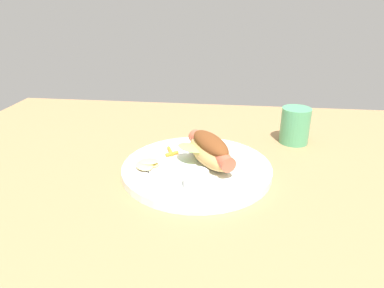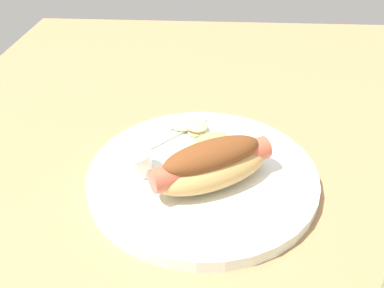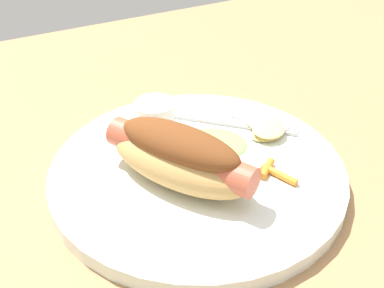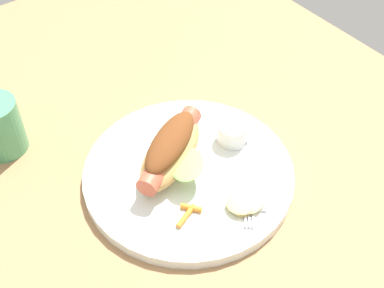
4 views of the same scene
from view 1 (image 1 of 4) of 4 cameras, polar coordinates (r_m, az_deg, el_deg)
The scene contains 9 objects.
ground_plane at distance 68.65cm, azimuth -1.29°, elevation -4.83°, with size 120.00×90.00×1.80cm, color #9E754C.
plate at distance 66.54cm, azimuth 0.80°, elevation -4.14°, with size 28.75×28.75×1.60cm, color white.
hot_dog at distance 66.04cm, azimuth 2.99°, elevation -0.86°, with size 13.59×15.44×5.78cm.
sauce_ramekin at distance 58.01cm, azimuth 0.68°, elevation -5.96°, with size 4.32×4.32×3.03cm, color white.
fork at distance 61.84cm, azimuth -5.36°, elevation -5.48°, with size 12.64×11.77×0.40cm.
knife at distance 60.05cm, azimuth -6.06°, elevation -6.47°, with size 13.89×1.40×0.36cm, color silver.
chips_pile at distance 65.69cm, azimuth -7.46°, elevation -3.30°, with size 5.25×6.55×1.36cm.
carrot_garnish at distance 70.71cm, azimuth -3.51°, elevation -1.40°, with size 2.91×4.31×0.76cm.
drinking_cup at distance 82.45cm, azimuth 16.78°, elevation 2.95°, with size 6.63×6.63×8.33cm, color #4C9E6B.
Camera 1 is at (-8.91, 59.86, 31.51)cm, focal length 32.03 mm.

